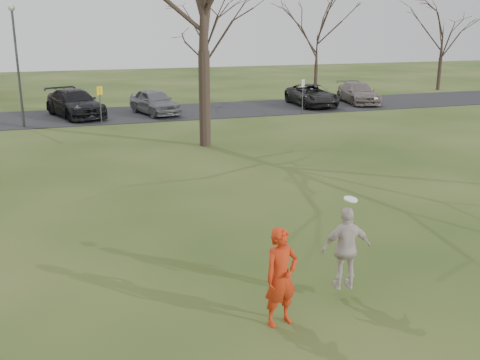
% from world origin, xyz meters
% --- Properties ---
extents(ground, '(120.00, 120.00, 0.00)m').
position_xyz_m(ground, '(0.00, 0.00, 0.00)').
color(ground, '#1E380F').
rests_on(ground, ground).
extents(parking_strip, '(62.00, 6.50, 0.04)m').
position_xyz_m(parking_strip, '(0.00, 25.00, 0.02)').
color(parking_strip, black).
rests_on(parking_strip, ground).
extents(player_defender, '(0.76, 0.58, 1.87)m').
position_xyz_m(player_defender, '(-0.70, -0.47, 0.94)').
color(player_defender, red).
rests_on(player_defender, ground).
extents(car_3, '(3.73, 5.81, 1.57)m').
position_xyz_m(car_3, '(-3.22, 25.04, 0.82)').
color(car_3, black).
rests_on(car_3, parking_strip).
extents(car_4, '(2.84, 4.70, 1.50)m').
position_xyz_m(car_4, '(1.38, 24.48, 0.79)').
color(car_4, slate).
rests_on(car_4, parking_strip).
extents(car_6, '(2.58, 5.14, 1.39)m').
position_xyz_m(car_6, '(11.94, 24.74, 0.74)').
color(car_6, black).
rests_on(car_6, parking_strip).
extents(car_7, '(2.66, 4.97, 1.37)m').
position_xyz_m(car_7, '(15.50, 24.85, 0.72)').
color(car_7, slate).
rests_on(car_7, parking_strip).
extents(catching_play, '(1.05, 0.57, 1.89)m').
position_xyz_m(catching_play, '(0.89, 0.01, 1.09)').
color(catching_play, beige).
rests_on(catching_play, ground).
extents(lamp_post, '(0.34, 0.34, 6.27)m').
position_xyz_m(lamp_post, '(-6.00, 22.50, 3.97)').
color(lamp_post, '#47474C').
rests_on(lamp_post, ground).
extents(sign_yellow, '(0.35, 0.35, 2.08)m').
position_xyz_m(sign_yellow, '(-2.00, 22.00, 1.45)').
color(sign_yellow, '#47474C').
rests_on(sign_yellow, ground).
extents(sign_white, '(0.35, 0.35, 2.08)m').
position_xyz_m(sign_white, '(10.00, 22.00, 1.45)').
color(sign_white, '#47474C').
rests_on(sign_white, ground).
extents(small_tree_row, '(55.00, 5.90, 8.50)m').
position_xyz_m(small_tree_row, '(4.38, 30.06, 3.89)').
color(small_tree_row, '#352821').
rests_on(small_tree_row, ground).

